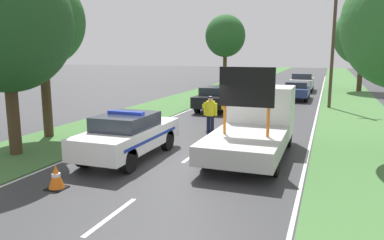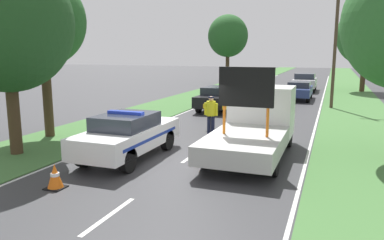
{
  "view_description": "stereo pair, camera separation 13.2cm",
  "coord_description": "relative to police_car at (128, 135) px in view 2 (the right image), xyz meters",
  "views": [
    {
      "loc": [
        4.26,
        -10.93,
        3.5
      ],
      "look_at": [
        -0.29,
        1.52,
        1.1
      ],
      "focal_mm": 35.0,
      "sensor_mm": 36.0,
      "label": 1
    },
    {
      "loc": [
        4.38,
        -10.88,
        3.5
      ],
      "look_at": [
        -0.29,
        1.52,
        1.1
      ],
      "focal_mm": 35.0,
      "sensor_mm": 36.0,
      "label": 2
    }
  ],
  "objects": [
    {
      "name": "road_barrier",
      "position": [
        2.13,
        5.54,
        0.15
      ],
      "size": [
        2.75,
        0.08,
        1.15
      ],
      "rotation": [
        0.0,
        0.0,
        -0.02
      ],
      "color": "black",
      "rests_on": "ground"
    },
    {
      "name": "police_car",
      "position": [
        0.0,
        0.0,
        0.0
      ],
      "size": [
        1.8,
        4.61,
        1.61
      ],
      "rotation": [
        0.0,
        0.0,
        -0.08
      ],
      "color": "white",
      "rests_on": "ground"
    },
    {
      "name": "roadside_tree_near_right",
      "position": [
        -4.68,
        29.54,
        4.44
      ],
      "size": [
        4.33,
        4.33,
        7.53
      ],
      "color": "#42301E",
      "rests_on": "ground"
    },
    {
      "name": "traffic_cone_near_truck",
      "position": [
        2.43,
        0.11,
        -0.54
      ],
      "size": [
        0.38,
        0.38,
        0.53
      ],
      "color": "black",
      "rests_on": "ground"
    },
    {
      "name": "traffic_cone_near_police",
      "position": [
        -0.32,
        -3.21,
        -0.47
      ],
      "size": [
        0.48,
        0.48,
        0.66
      ],
      "color": "black",
      "rests_on": "ground"
    },
    {
      "name": "roadside_tree_far_left",
      "position": [
        -4.74,
        1.64,
        3.92
      ],
      "size": [
        3.44,
        3.44,
        6.56
      ],
      "color": "#42301E",
      "rests_on": "ground"
    },
    {
      "name": "roadside_tree_mid_left",
      "position": [
        -3.88,
        -0.99,
        3.64
      ],
      "size": [
        4.36,
        4.36,
        6.74
      ],
      "color": "#42301E",
      "rests_on": "ground"
    },
    {
      "name": "police_officer",
      "position": [
        1.5,
        4.38,
        0.2
      ],
      "size": [
        0.6,
        0.38,
        1.68
      ],
      "rotation": [
        0.0,
        0.0,
        3.14
      ],
      "color": "#191E38",
      "rests_on": "ground"
    },
    {
      "name": "utility_pole",
      "position": [
        6.28,
        14.5,
        3.05
      ],
      "size": [
        1.2,
        0.2,
        7.47
      ],
      "color": "#473828",
      "rests_on": "ground"
    },
    {
      "name": "traffic_cone_centre_front",
      "position": [
        3.93,
        6.08,
        -0.51
      ],
      "size": [
        0.42,
        0.42,
        0.58
      ],
      "color": "black",
      "rests_on": "ground"
    },
    {
      "name": "work_truck",
      "position": [
        3.83,
        2.23,
        0.25
      ],
      "size": [
        2.29,
        5.68,
        3.07
      ],
      "rotation": [
        0.0,
        0.0,
        3.14
      ],
      "color": "white",
      "rests_on": "ground"
    },
    {
      "name": "queued_car_sedan_black",
      "position": [
        -0.18,
        11.27,
        -0.04
      ],
      "size": [
        1.95,
        4.5,
        1.44
      ],
      "rotation": [
        0.0,
        0.0,
        3.14
      ],
      "color": "black",
      "rests_on": "ground"
    },
    {
      "name": "grass_verge_right",
      "position": [
        7.7,
        20.22,
        -0.78
      ],
      "size": [
        3.92,
        120.0,
        0.03
      ],
      "color": "#427038",
      "rests_on": "ground"
    },
    {
      "name": "lane_markings",
      "position": [
        1.91,
        16.68,
        -0.79
      ],
      "size": [
        7.55,
        65.06,
        0.01
      ],
      "color": "silver",
      "rests_on": "ground"
    },
    {
      "name": "ground_plane",
      "position": [
        1.91,
        0.22,
        -0.8
      ],
      "size": [
        160.0,
        160.0,
        0.0
      ],
      "primitive_type": "plane",
      "color": "#333335"
    },
    {
      "name": "queued_car_sedan_silver",
      "position": [
        3.89,
        24.94,
        0.06
      ],
      "size": [
        1.93,
        4.4,
        1.63
      ],
      "rotation": [
        0.0,
        0.0,
        3.14
      ],
      "color": "#B2B2B7",
      "rests_on": "ground"
    },
    {
      "name": "queued_car_hatch_blue",
      "position": [
        3.98,
        18.19,
        -0.07
      ],
      "size": [
        1.73,
        4.22,
        1.37
      ],
      "rotation": [
        0.0,
        0.0,
        3.14
      ],
      "color": "navy",
      "rests_on": "ground"
    },
    {
      "name": "traffic_cone_behind_barrier",
      "position": [
        -0.01,
        3.19,
        -0.5
      ],
      "size": [
        0.43,
        0.43,
        0.6
      ],
      "color": "black",
      "rests_on": "ground"
    },
    {
      "name": "pedestrian_civilian",
      "position": [
        2.71,
        4.79,
        0.21
      ],
      "size": [
        0.61,
        0.39,
        1.71
      ],
      "rotation": [
        0.0,
        0.0,
        0.18
      ],
      "color": "brown",
      "rests_on": "ground"
    },
    {
      "name": "grass_verge_left",
      "position": [
        -3.87,
        20.22,
        -0.78
      ],
      "size": [
        3.92,
        120.0,
        0.03
      ],
      "color": "#427038",
      "rests_on": "ground"
    },
    {
      "name": "roadside_tree_mid_right",
      "position": [
        8.78,
        26.27,
        4.22
      ],
      "size": [
        5.05,
        5.05,
        7.69
      ],
      "color": "#42301E",
      "rests_on": "ground"
    }
  ]
}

